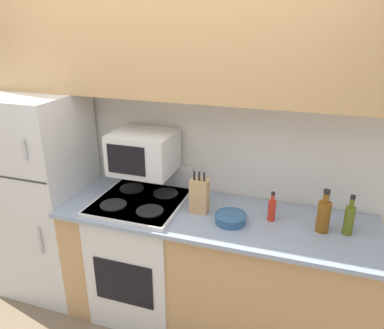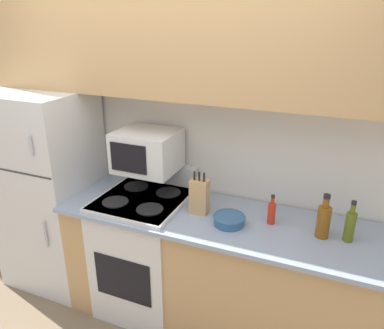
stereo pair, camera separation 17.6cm
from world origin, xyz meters
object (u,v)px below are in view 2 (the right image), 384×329
stove (146,250)px  microwave (147,151)px  refrigerator (49,191)px  knife_block (200,196)px  bottle_whiskey (324,220)px  bottle_hot_sauce (272,212)px  bowl (229,220)px  bottle_olive_oil (350,225)px

stove → microwave: size_ratio=2.53×
refrigerator → knife_block: refrigerator is taller
bottle_whiskey → bottle_hot_sauce: bottle_whiskey is taller
refrigerator → bottle_hot_sauce: refrigerator is taller
stove → microwave: microwave is taller
stove → bowl: size_ratio=5.25×
stove → bottle_hot_sauce: (0.91, 0.05, 0.50)m
bottle_whiskey → refrigerator: bearing=-179.8°
refrigerator → knife_block: size_ratio=5.49×
stove → microwave: 0.77m
stove → bottle_whiskey: size_ratio=3.90×
knife_block → stove: bearing=-179.4°
microwave → bottle_olive_oil: bearing=-4.1°
bowl → bottle_whiskey: bottle_whiskey is taller
refrigerator → bottle_hot_sauce: size_ratio=8.16×
microwave → bottle_olive_oil: 1.42m
knife_block → bowl: bearing=-17.8°
bottle_hot_sauce → bottle_whiskey: bearing=-6.6°
microwave → bottle_hot_sauce: 0.97m
refrigerator → stove: size_ratio=1.49×
stove → bottle_hot_sauce: 1.04m
stove → knife_block: knife_block is taller
stove → bottle_hot_sauce: bottle_hot_sauce is taller
microwave → bowl: size_ratio=2.08×
knife_block → bottle_olive_oil: 0.94m
bottle_whiskey → bottle_olive_oil: 0.15m
refrigerator → microwave: 0.97m
refrigerator → bottle_hot_sauce: bearing=1.4°
bowl → bottle_whiskey: size_ratio=0.74×
stove → bottle_olive_oil: (1.37, 0.03, 0.52)m
stove → bottle_hot_sauce: bearing=3.0°
knife_block → bottle_whiskey: size_ratio=1.06×
refrigerator → bottle_whiskey: size_ratio=5.83×
bottle_whiskey → bottle_hot_sauce: (-0.31, 0.04, -0.03)m
bottle_olive_oil → bowl: bearing=-172.3°
knife_block → bottle_whiskey: bearing=0.5°
microwave → bottle_olive_oil: (1.39, -0.10, -0.24)m
stove → refrigerator: bearing=179.7°
refrigerator → bottle_olive_oil: (2.26, 0.02, 0.19)m
knife_block → bowl: size_ratio=1.43×
knife_block → bottle_whiskey: knife_block is taller
refrigerator → bowl: (1.55, -0.07, 0.12)m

